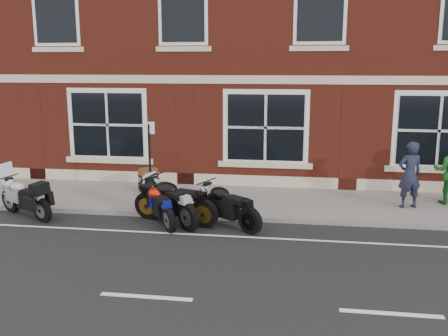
{
  "coord_description": "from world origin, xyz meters",
  "views": [
    {
      "loc": [
        2.44,
        -10.53,
        3.87
      ],
      "look_at": [
        0.66,
        1.6,
        1.3
      ],
      "focal_mm": 40.0,
      "sensor_mm": 36.0,
      "label": 1
    }
  ],
  "objects_px": {
    "moto_touring_silver": "(25,196)",
    "barrel_planter": "(149,180)",
    "parking_sign": "(150,157)",
    "moto_sport_red": "(160,203)",
    "moto_naked_black": "(227,204)",
    "moto_sport_silver": "(170,199)",
    "moto_sport_black": "(174,199)",
    "pedestrian_left": "(410,175)"
  },
  "relations": [
    {
      "from": "moto_sport_red",
      "to": "moto_sport_silver",
      "type": "height_order",
      "value": "moto_sport_silver"
    },
    {
      "from": "moto_naked_black",
      "to": "parking_sign",
      "type": "relative_size",
      "value": 0.8
    },
    {
      "from": "moto_sport_red",
      "to": "moto_sport_black",
      "type": "xyz_separation_m",
      "value": [
        0.32,
        0.12,
        0.08
      ]
    },
    {
      "from": "moto_touring_silver",
      "to": "moto_sport_red",
      "type": "relative_size",
      "value": 1.07
    },
    {
      "from": "moto_naked_black",
      "to": "pedestrian_left",
      "type": "height_order",
      "value": "pedestrian_left"
    },
    {
      "from": "moto_naked_black",
      "to": "moto_touring_silver",
      "type": "bearing_deg",
      "value": 126.9
    },
    {
      "from": "barrel_planter",
      "to": "moto_sport_black",
      "type": "bearing_deg",
      "value": -60.08
    },
    {
      "from": "moto_sport_red",
      "to": "parking_sign",
      "type": "height_order",
      "value": "parking_sign"
    },
    {
      "from": "moto_naked_black",
      "to": "parking_sign",
      "type": "xyz_separation_m",
      "value": [
        -2.26,
        1.23,
        0.86
      ]
    },
    {
      "from": "moto_touring_silver",
      "to": "moto_naked_black",
      "type": "distance_m",
      "value": 5.24
    },
    {
      "from": "moto_sport_black",
      "to": "moto_sport_silver",
      "type": "bearing_deg",
      "value": 97.77
    },
    {
      "from": "moto_touring_silver",
      "to": "moto_sport_silver",
      "type": "height_order",
      "value": "moto_touring_silver"
    },
    {
      "from": "moto_touring_silver",
      "to": "pedestrian_left",
      "type": "xyz_separation_m",
      "value": [
        9.83,
        1.86,
        0.46
      ]
    },
    {
      "from": "moto_touring_silver",
      "to": "moto_naked_black",
      "type": "height_order",
      "value": "moto_touring_silver"
    },
    {
      "from": "moto_sport_silver",
      "to": "moto_sport_red",
      "type": "bearing_deg",
      "value": 166.0
    },
    {
      "from": "pedestrian_left",
      "to": "moto_sport_red",
      "type": "bearing_deg",
      "value": 0.28
    },
    {
      "from": "moto_sport_black",
      "to": "pedestrian_left",
      "type": "xyz_separation_m",
      "value": [
        5.91,
        1.8,
        0.41
      ]
    },
    {
      "from": "moto_touring_silver",
      "to": "moto_naked_black",
      "type": "bearing_deg",
      "value": -61.83
    },
    {
      "from": "moto_sport_silver",
      "to": "barrel_planter",
      "type": "bearing_deg",
      "value": 71.14
    },
    {
      "from": "moto_sport_red",
      "to": "pedestrian_left",
      "type": "height_order",
      "value": "pedestrian_left"
    },
    {
      "from": "moto_naked_black",
      "to": "pedestrian_left",
      "type": "relative_size",
      "value": 1.01
    },
    {
      "from": "moto_touring_silver",
      "to": "barrel_planter",
      "type": "distance_m",
      "value": 3.53
    },
    {
      "from": "moto_sport_red",
      "to": "pedestrian_left",
      "type": "distance_m",
      "value": 6.54
    },
    {
      "from": "moto_touring_silver",
      "to": "parking_sign",
      "type": "xyz_separation_m",
      "value": [
        2.98,
        1.19,
        0.87
      ]
    },
    {
      "from": "moto_sport_black",
      "to": "barrel_planter",
      "type": "height_order",
      "value": "moto_sport_black"
    },
    {
      "from": "moto_touring_silver",
      "to": "moto_sport_red",
      "type": "xyz_separation_m",
      "value": [
        3.59,
        -0.07,
        -0.03
      ]
    },
    {
      "from": "moto_sport_silver",
      "to": "barrel_planter",
      "type": "relative_size",
      "value": 2.54
    },
    {
      "from": "moto_touring_silver",
      "to": "moto_naked_black",
      "type": "xyz_separation_m",
      "value": [
        5.24,
        -0.04,
        0.01
      ]
    },
    {
      "from": "moto_naked_black",
      "to": "barrel_planter",
      "type": "height_order",
      "value": "moto_naked_black"
    },
    {
      "from": "moto_touring_silver",
      "to": "moto_sport_red",
      "type": "height_order",
      "value": "moto_touring_silver"
    },
    {
      "from": "moto_sport_red",
      "to": "parking_sign",
      "type": "relative_size",
      "value": 0.78
    },
    {
      "from": "barrel_planter",
      "to": "moto_naked_black",
      "type": "bearing_deg",
      "value": -42.58
    },
    {
      "from": "moto_sport_black",
      "to": "moto_sport_silver",
      "type": "distance_m",
      "value": 0.11
    },
    {
      "from": "moto_touring_silver",
      "to": "barrel_planter",
      "type": "xyz_separation_m",
      "value": [
        2.54,
        2.45,
        -0.08
      ]
    },
    {
      "from": "parking_sign",
      "to": "moto_sport_red",
      "type": "bearing_deg",
      "value": -57.57
    },
    {
      "from": "moto_sport_silver",
      "to": "parking_sign",
      "type": "xyz_separation_m",
      "value": [
        -0.83,
        1.12,
        0.83
      ]
    },
    {
      "from": "barrel_planter",
      "to": "moto_sport_red",
      "type": "bearing_deg",
      "value": -67.2
    },
    {
      "from": "moto_naked_black",
      "to": "barrel_planter",
      "type": "distance_m",
      "value": 3.68
    },
    {
      "from": "moto_sport_black",
      "to": "pedestrian_left",
      "type": "distance_m",
      "value": 6.19
    },
    {
      "from": "moto_sport_black",
      "to": "moto_sport_silver",
      "type": "xyz_separation_m",
      "value": [
        -0.11,
        0.02,
        -0.01
      ]
    },
    {
      "from": "pedestrian_left",
      "to": "parking_sign",
      "type": "distance_m",
      "value": 6.89
    },
    {
      "from": "moto_touring_silver",
      "to": "pedestrian_left",
      "type": "bearing_deg",
      "value": -50.74
    }
  ]
}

